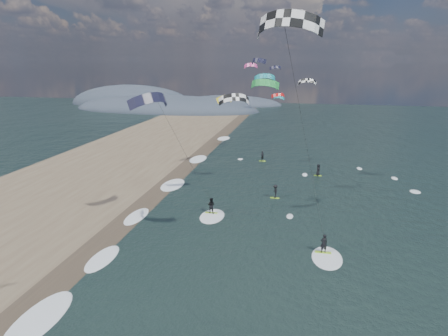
# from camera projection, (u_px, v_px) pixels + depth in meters

# --- Properties ---
(ground) EXTENTS (260.00, 260.00, 0.00)m
(ground) POSITION_uv_depth(u_px,v_px,m) (201.00, 321.00, 24.53)
(ground) COLOR black
(ground) RESTS_ON ground
(sand_strip) EXTENTS (26.00, 240.00, 0.00)m
(sand_strip) POSITION_uv_depth(u_px,v_px,m) (3.00, 225.00, 38.69)
(sand_strip) COLOR brown
(sand_strip) RESTS_ON ground
(wet_sand_strip) EXTENTS (3.00, 240.00, 0.00)m
(wet_sand_strip) POSITION_uv_depth(u_px,v_px,m) (109.00, 236.00, 36.31)
(wet_sand_strip) COLOR #382D23
(wet_sand_strip) RESTS_ON ground
(coastal_hills) EXTENTS (80.00, 41.00, 15.00)m
(coastal_hills) POSITION_uv_depth(u_px,v_px,m) (160.00, 107.00, 134.77)
(coastal_hills) COLOR #3D4756
(coastal_hills) RESTS_ON ground
(kitesurfer_near_a) EXTENTS (7.91, 8.79, 19.85)m
(kitesurfer_near_a) POSITION_uv_depth(u_px,v_px,m) (294.00, 77.00, 24.86)
(kitesurfer_near_a) COLOR #A3E328
(kitesurfer_near_a) RESTS_ON ground
(kitesurfer_near_b) EXTENTS (6.84, 9.40, 14.29)m
(kitesurfer_near_b) POSITION_uv_depth(u_px,v_px,m) (175.00, 137.00, 35.55)
(kitesurfer_near_b) COLOR #A3E328
(kitesurfer_near_b) RESTS_ON ground
(far_kitesurfers) EXTENTS (10.02, 18.18, 1.75)m
(far_kitesurfers) POSITION_uv_depth(u_px,v_px,m) (287.00, 176.00, 52.02)
(far_kitesurfers) COLOR #A3E328
(far_kitesurfers) RESTS_ON ground
(bg_kite_field) EXTENTS (15.95, 74.60, 10.64)m
(bg_kite_field) POSITION_uv_depth(u_px,v_px,m) (270.00, 80.00, 72.93)
(bg_kite_field) COLOR teal
(bg_kite_field) RESTS_ON ground
(shoreline_surf) EXTENTS (2.40, 79.40, 0.11)m
(shoreline_surf) POSITION_uv_depth(u_px,v_px,m) (141.00, 218.00, 40.53)
(shoreline_surf) COLOR white
(shoreline_surf) RESTS_ON ground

